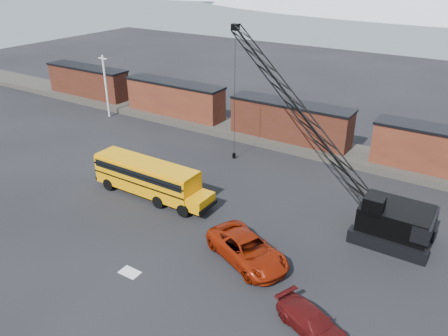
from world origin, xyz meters
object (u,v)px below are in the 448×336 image
object	(u,v)px
school_bus	(150,178)
crawler_crane	(298,109)
red_pickup	(247,249)
maroon_suv	(312,322)

from	to	relation	value
school_bus	crawler_crane	bearing A→B (deg)	37.46
school_bus	red_pickup	size ratio (longest dim) A/B	1.77
school_bus	crawler_crane	xyz separation A→B (m)	(10.01, 7.67, 5.87)
school_bus	maroon_suv	world-z (taller)	school_bus
school_bus	red_pickup	world-z (taller)	school_bus
maroon_suv	crawler_crane	size ratio (longest dim) A/B	0.22
school_bus	maroon_suv	xyz separation A→B (m)	(17.82, -6.93, -1.12)
school_bus	red_pickup	distance (m)	12.11
maroon_suv	school_bus	bearing A→B (deg)	91.58
red_pickup	maroon_suv	distance (m)	7.18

